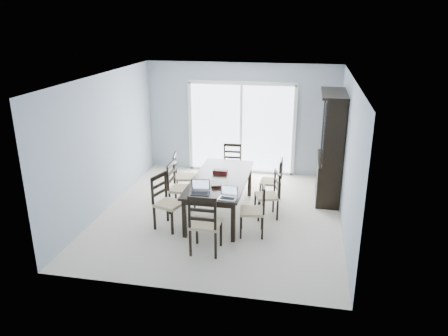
{
  "coord_description": "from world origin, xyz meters",
  "views": [
    {
      "loc": [
        1.52,
        -7.44,
        3.62
      ],
      "look_at": [
        0.07,
        0.0,
        0.95
      ],
      "focal_mm": 35.0,
      "sensor_mm": 36.0,
      "label": 1
    }
  ],
  "objects_px": {
    "china_hutch": "(331,148)",
    "laptop_dark": "(200,191)",
    "game_box": "(220,172)",
    "chair_left_far": "(180,171)",
    "chair_end_near": "(204,218)",
    "chair_right_mid": "(271,189)",
    "hot_tub": "(234,141)",
    "cell_phone": "(204,198)",
    "chair_end_far": "(232,160)",
    "chair_left_near": "(164,196)",
    "chair_right_far": "(275,176)",
    "chair_left_mid": "(177,182)",
    "dining_table": "(220,181)",
    "laptop_silver": "(228,196)",
    "chair_right_near": "(257,204)"
  },
  "relations": [
    {
      "from": "chair_end_near",
      "to": "laptop_silver",
      "type": "height_order",
      "value": "chair_end_near"
    },
    {
      "from": "chair_end_near",
      "to": "laptop_dark",
      "type": "height_order",
      "value": "chair_end_near"
    },
    {
      "from": "cell_phone",
      "to": "dining_table",
      "type": "bearing_deg",
      "value": 106.89
    },
    {
      "from": "game_box",
      "to": "hot_tub",
      "type": "xyz_separation_m",
      "value": [
        -0.33,
        3.38,
        -0.36
      ]
    },
    {
      "from": "chair_end_near",
      "to": "cell_phone",
      "type": "bearing_deg",
      "value": 102.86
    },
    {
      "from": "chair_left_near",
      "to": "cell_phone",
      "type": "distance_m",
      "value": 0.88
    },
    {
      "from": "game_box",
      "to": "chair_left_near",
      "type": "bearing_deg",
      "value": -131.86
    },
    {
      "from": "chair_left_near",
      "to": "chair_end_near",
      "type": "xyz_separation_m",
      "value": [
        0.91,
        -0.81,
        0.03
      ]
    },
    {
      "from": "chair_left_near",
      "to": "cell_phone",
      "type": "relative_size",
      "value": 10.96
    },
    {
      "from": "cell_phone",
      "to": "game_box",
      "type": "bearing_deg",
      "value": 109.9
    },
    {
      "from": "chair_right_mid",
      "to": "chair_end_far",
      "type": "bearing_deg",
      "value": 16.24
    },
    {
      "from": "chair_left_near",
      "to": "chair_right_mid",
      "type": "height_order",
      "value": "chair_left_near"
    },
    {
      "from": "chair_right_near",
      "to": "chair_end_near",
      "type": "bearing_deg",
      "value": 131.2
    },
    {
      "from": "chair_end_far",
      "to": "game_box",
      "type": "height_order",
      "value": "chair_end_far"
    },
    {
      "from": "hot_tub",
      "to": "cell_phone",
      "type": "bearing_deg",
      "value": -86.13
    },
    {
      "from": "chair_left_near",
      "to": "laptop_dark",
      "type": "distance_m",
      "value": 0.73
    },
    {
      "from": "chair_left_far",
      "to": "chair_end_far",
      "type": "height_order",
      "value": "chair_left_far"
    },
    {
      "from": "chair_right_near",
      "to": "game_box",
      "type": "xyz_separation_m",
      "value": [
        -0.83,
        0.89,
        0.22
      ]
    },
    {
      "from": "chair_end_far",
      "to": "laptop_dark",
      "type": "relative_size",
      "value": 3.08
    },
    {
      "from": "chair_right_mid",
      "to": "chair_right_far",
      "type": "height_order",
      "value": "chair_right_far"
    },
    {
      "from": "chair_left_far",
      "to": "chair_right_far",
      "type": "bearing_deg",
      "value": 82.06
    },
    {
      "from": "chair_left_near",
      "to": "game_box",
      "type": "height_order",
      "value": "chair_left_near"
    },
    {
      "from": "china_hutch",
      "to": "chair_left_far",
      "type": "xyz_separation_m",
      "value": [
        -3.01,
        -0.57,
        -0.5
      ]
    },
    {
      "from": "chair_left_far",
      "to": "chair_right_mid",
      "type": "relative_size",
      "value": 1.04
    },
    {
      "from": "china_hutch",
      "to": "laptop_dark",
      "type": "distance_m",
      "value": 3.04
    },
    {
      "from": "chair_end_near",
      "to": "chair_end_far",
      "type": "bearing_deg",
      "value": 92.38
    },
    {
      "from": "chair_right_far",
      "to": "chair_left_far",
      "type": "bearing_deg",
      "value": 94.99
    },
    {
      "from": "laptop_dark",
      "to": "game_box",
      "type": "xyz_separation_m",
      "value": [
        0.14,
        1.05,
        -0.02
      ]
    },
    {
      "from": "dining_table",
      "to": "chair_left_mid",
      "type": "relative_size",
      "value": 1.95
    },
    {
      "from": "dining_table",
      "to": "chair_left_near",
      "type": "height_order",
      "value": "chair_left_near"
    },
    {
      "from": "chair_left_far",
      "to": "chair_end_near",
      "type": "height_order",
      "value": "chair_end_near"
    },
    {
      "from": "chair_left_near",
      "to": "laptop_dark",
      "type": "height_order",
      "value": "chair_left_near"
    },
    {
      "from": "chair_left_near",
      "to": "chair_left_mid",
      "type": "relative_size",
      "value": 1.0
    },
    {
      "from": "chair_end_near",
      "to": "cell_phone",
      "type": "xyz_separation_m",
      "value": [
        -0.11,
        0.5,
        0.12
      ]
    },
    {
      "from": "dining_table",
      "to": "cell_phone",
      "type": "height_order",
      "value": "cell_phone"
    },
    {
      "from": "china_hutch",
      "to": "chair_right_mid",
      "type": "distance_m",
      "value": 1.66
    },
    {
      "from": "chair_end_near",
      "to": "cell_phone",
      "type": "height_order",
      "value": "chair_end_near"
    },
    {
      "from": "china_hutch",
      "to": "chair_left_mid",
      "type": "xyz_separation_m",
      "value": [
        -2.87,
        -1.23,
        -0.47
      ]
    },
    {
      "from": "chair_left_near",
      "to": "chair_left_far",
      "type": "bearing_deg",
      "value": -156.43
    },
    {
      "from": "chair_left_mid",
      "to": "laptop_dark",
      "type": "distance_m",
      "value": 1.09
    },
    {
      "from": "chair_left_far",
      "to": "laptop_silver",
      "type": "height_order",
      "value": "chair_left_far"
    },
    {
      "from": "laptop_dark",
      "to": "game_box",
      "type": "relative_size",
      "value": 1.27
    },
    {
      "from": "chair_left_far",
      "to": "hot_tub",
      "type": "height_order",
      "value": "chair_left_far"
    },
    {
      "from": "chair_end_far",
      "to": "laptop_dark",
      "type": "height_order",
      "value": "chair_end_far"
    },
    {
      "from": "chair_left_near",
      "to": "chair_right_far",
      "type": "distance_m",
      "value": 2.35
    },
    {
      "from": "chair_left_far",
      "to": "chair_end_near",
      "type": "xyz_separation_m",
      "value": [
        1.03,
        -2.18,
        0.06
      ]
    },
    {
      "from": "chair_right_mid",
      "to": "hot_tub",
      "type": "xyz_separation_m",
      "value": [
        -1.32,
        3.52,
        -0.12
      ]
    },
    {
      "from": "chair_right_mid",
      "to": "chair_end_far",
      "type": "relative_size",
      "value": 0.99
    },
    {
      "from": "chair_left_far",
      "to": "chair_end_near",
      "type": "bearing_deg",
      "value": 14.38
    },
    {
      "from": "chair_right_mid",
      "to": "chair_end_far",
      "type": "xyz_separation_m",
      "value": [
        -1.02,
        1.53,
        0.01
      ]
    }
  ]
}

